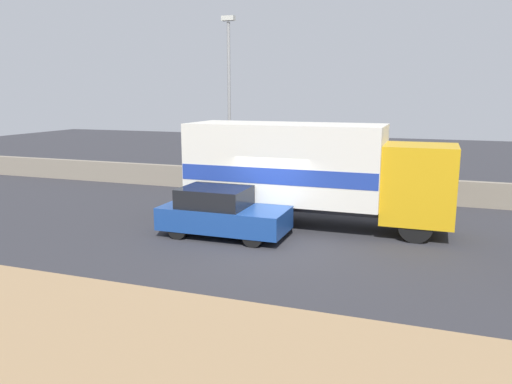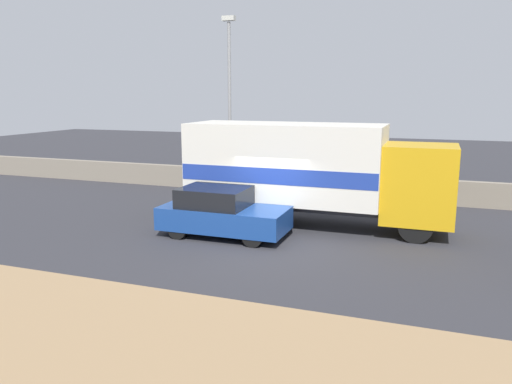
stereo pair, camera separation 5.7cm
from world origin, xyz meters
name	(u,v)px [view 2 (the right image)]	position (x,y,z in m)	size (l,w,h in m)	color
ground_plane	(258,242)	(0.00, 0.00, 0.00)	(80.00, 80.00, 0.00)	#2D2D33
dirt_shoulder_foreground	(140,338)	(0.00, -6.64, 0.02)	(60.00, 4.42, 0.04)	#937551
stone_wall_backdrop	(315,184)	(0.00, 7.66, 0.52)	(60.00, 0.35, 1.05)	gray
street_lamp	(230,96)	(-3.68, 6.54, 4.47)	(0.56, 0.28, 7.82)	gray
box_truck	(307,169)	(0.88, 2.52, 1.99)	(8.98, 2.58, 3.54)	gold
car_hatchback	(222,212)	(-1.36, 0.28, 0.78)	(4.11, 1.85, 1.59)	navy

